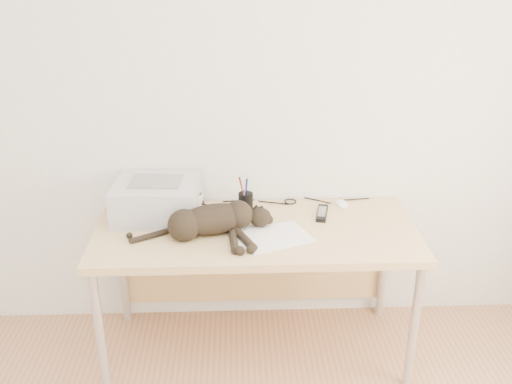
{
  "coord_description": "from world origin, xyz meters",
  "views": [
    {
      "loc": [
        -0.1,
        -1.13,
        2.05
      ],
      "look_at": [
        -0.0,
        1.34,
        0.96
      ],
      "focal_mm": 40.0,
      "sensor_mm": 36.0,
      "label": 1
    }
  ],
  "objects_px": {
    "desk": "(255,244)",
    "cat": "(210,222)",
    "mouse": "(342,202)",
    "mug": "(193,202)",
    "pen_cup": "(246,202)",
    "printer": "(157,199)"
  },
  "relations": [
    {
      "from": "desk",
      "to": "cat",
      "type": "height_order",
      "value": "cat"
    },
    {
      "from": "mouse",
      "to": "mug",
      "type": "bearing_deg",
      "value": 173.61
    },
    {
      "from": "pen_cup",
      "to": "mouse",
      "type": "distance_m",
      "value": 0.53
    },
    {
      "from": "printer",
      "to": "mouse",
      "type": "distance_m",
      "value": 0.99
    },
    {
      "from": "cat",
      "to": "pen_cup",
      "type": "xyz_separation_m",
      "value": [
        0.18,
        0.25,
        -0.01
      ]
    },
    {
      "from": "cat",
      "to": "mug",
      "type": "relative_size",
      "value": 6.48
    },
    {
      "from": "desk",
      "to": "mouse",
      "type": "bearing_deg",
      "value": 20.61
    },
    {
      "from": "cat",
      "to": "mug",
      "type": "height_order",
      "value": "cat"
    },
    {
      "from": "desk",
      "to": "printer",
      "type": "distance_m",
      "value": 0.56
    },
    {
      "from": "desk",
      "to": "pen_cup",
      "type": "distance_m",
      "value": 0.23
    },
    {
      "from": "cat",
      "to": "printer",
      "type": "bearing_deg",
      "value": 125.98
    },
    {
      "from": "cat",
      "to": "mouse",
      "type": "xyz_separation_m",
      "value": [
        0.7,
        0.31,
        -0.05
      ]
    },
    {
      "from": "mug",
      "to": "printer",
      "type": "bearing_deg",
      "value": -164.27
    },
    {
      "from": "mug",
      "to": "pen_cup",
      "type": "distance_m",
      "value": 0.28
    },
    {
      "from": "mug",
      "to": "mouse",
      "type": "bearing_deg",
      "value": 3.17
    },
    {
      "from": "mug",
      "to": "mouse",
      "type": "height_order",
      "value": "mug"
    },
    {
      "from": "cat",
      "to": "mug",
      "type": "distance_m",
      "value": 0.29
    },
    {
      "from": "desk",
      "to": "printer",
      "type": "relative_size",
      "value": 3.6
    },
    {
      "from": "printer",
      "to": "pen_cup",
      "type": "xyz_separation_m",
      "value": [
        0.46,
        0.03,
        -0.04
      ]
    },
    {
      "from": "printer",
      "to": "desk",
      "type": "bearing_deg",
      "value": -9.43
    },
    {
      "from": "pen_cup",
      "to": "desk",
      "type": "bearing_deg",
      "value": -68.22
    },
    {
      "from": "desk",
      "to": "mug",
      "type": "distance_m",
      "value": 0.4
    }
  ]
}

